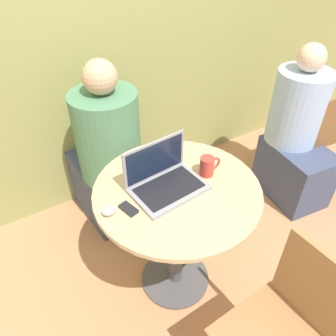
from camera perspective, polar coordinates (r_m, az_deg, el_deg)
ground_plane at (r=2.15m, az=1.24°, el=-18.63°), size 12.00×12.00×0.00m
back_wall at (r=2.15m, az=-14.52°, el=24.07°), size 7.00×0.05×2.60m
round_table at (r=1.69m, az=1.51°, el=-8.19°), size 0.81×0.81×0.76m
laptop at (r=1.54m, az=-0.63°, el=-2.04°), size 0.36×0.26×0.22m
cell_phone at (r=1.47m, az=-6.90°, el=-7.08°), size 0.07×0.10×0.02m
computer_mouse at (r=1.45m, az=-10.24°, el=-7.38°), size 0.06×0.05×0.04m
coffee_cup at (r=1.62m, az=6.92°, el=0.35°), size 0.12×0.07×0.10m
chair_empty at (r=1.58m, az=19.72°, el=-25.54°), size 0.42×0.42×0.85m
person_seated at (r=2.20m, az=-10.53°, el=1.20°), size 0.41×0.62×1.20m
chair_background at (r=2.78m, az=24.53°, el=5.32°), size 0.45×0.45×0.82m
person_background at (r=2.57m, az=21.40°, el=4.57°), size 0.41×0.60×1.15m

